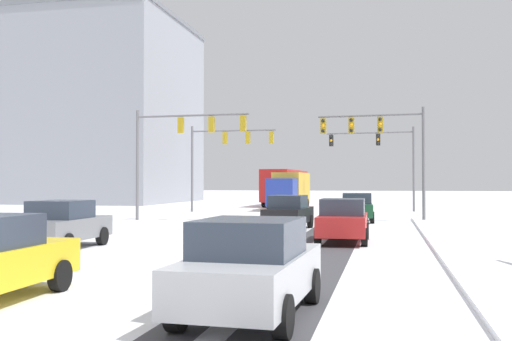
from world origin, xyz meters
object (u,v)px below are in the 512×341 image
at_px(office_building_far_left_block, 74,112).
at_px(car_grey_fourth, 63,224).
at_px(traffic_signal_near_left, 181,138).
at_px(box_truck_delivery, 289,190).
at_px(bus_oncoming, 285,185).
at_px(traffic_signal_far_left, 225,148).
at_px(car_dark_green_lead, 357,207).
at_px(car_black_second, 288,212).
at_px(traffic_signal_far_right, 382,151).
at_px(traffic_signal_near_right, 380,138).
at_px(car_red_third, 343,220).
at_px(car_silver_fifth, 251,267).

bearing_deg(office_building_far_left_block, car_grey_fourth, -60.49).
relative_size(traffic_signal_near_left, car_grey_fourth, 1.66).
bearing_deg(box_truck_delivery, bus_oncoming, 101.80).
height_order(traffic_signal_far_left, office_building_far_left_block, office_building_far_left_block).
bearing_deg(traffic_signal_near_left, car_dark_green_lead, 7.26).
xyz_separation_m(car_black_second, bus_oncoming, (-4.89, 27.79, 1.18)).
bearing_deg(traffic_signal_far_right, car_black_second, -102.48).
xyz_separation_m(traffic_signal_near_left, car_black_second, (7.13, -4.96, -4.00)).
height_order(traffic_signal_near_right, car_red_third, traffic_signal_near_right).
bearing_deg(car_silver_fifth, car_grey_fourth, 135.52).
bearing_deg(car_black_second, office_building_far_left_block, 132.33).
height_order(car_dark_green_lead, car_red_third, same).
xyz_separation_m(traffic_signal_near_right, box_truck_delivery, (-7.32, 12.35, -3.16)).
distance_m(car_black_second, bus_oncoming, 28.24).
relative_size(car_dark_green_lead, car_grey_fourth, 1.00).
distance_m(traffic_signal_near_left, car_silver_fifth, 24.90).
bearing_deg(car_black_second, bus_oncoming, 99.97).
height_order(car_dark_green_lead, office_building_far_left_block, office_building_far_left_block).
bearing_deg(car_red_third, traffic_signal_near_left, 134.26).
bearing_deg(traffic_signal_near_right, car_red_third, -95.69).
bearing_deg(car_dark_green_lead, car_silver_fifth, -91.41).
xyz_separation_m(traffic_signal_far_left, car_dark_green_lead, (10.18, -8.80, -3.99)).
xyz_separation_m(car_dark_green_lead, box_truck_delivery, (-6.04, 13.22, 0.82)).
distance_m(traffic_signal_far_right, car_dark_green_lead, 13.53).
bearing_deg(box_truck_delivery, traffic_signal_far_left, -133.12).
distance_m(car_black_second, office_building_far_left_block, 45.96).
bearing_deg(bus_oncoming, traffic_signal_far_left, -100.64).
bearing_deg(traffic_signal_near_right, car_silver_fifth, -94.31).
bearing_deg(traffic_signal_near_right, car_grey_fourth, -121.71).
relative_size(traffic_signal_near_left, traffic_signal_near_right, 1.07).
bearing_deg(car_grey_fourth, traffic_signal_far_right, 70.18).
height_order(traffic_signal_far_right, car_black_second, traffic_signal_far_right).
bearing_deg(traffic_signal_far_left, car_grey_fourth, -87.20).
bearing_deg(traffic_signal_near_left, car_silver_fifth, -67.44).
relative_size(car_red_third, car_grey_fourth, 0.99).
relative_size(traffic_signal_near_left, traffic_signal_far_right, 1.03).
height_order(traffic_signal_far_left, bus_oncoming, traffic_signal_far_left).
distance_m(traffic_signal_far_left, car_red_third, 23.16).
distance_m(bus_oncoming, office_building_far_left_block, 27.26).
distance_m(traffic_signal_near_right, car_red_third, 13.14).
distance_m(car_red_third, box_truck_delivery, 25.56).
bearing_deg(office_building_far_left_block, car_dark_green_lead, -39.16).
height_order(car_black_second, car_grey_fourth, same).
relative_size(traffic_signal_far_right, car_dark_green_lead, 1.62).
bearing_deg(car_silver_fifth, car_red_third, 87.08).
bearing_deg(traffic_signal_far_right, traffic_signal_near_right, -90.29).
bearing_deg(bus_oncoming, car_silver_fifth, -81.03).
height_order(traffic_signal_near_left, office_building_far_left_block, office_building_far_left_block).
xyz_separation_m(traffic_signal_far_right, car_dark_green_lead, (-1.34, -12.90, -3.86)).
xyz_separation_m(traffic_signal_near_left, car_silver_fifth, (9.43, -22.70, -4.00)).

